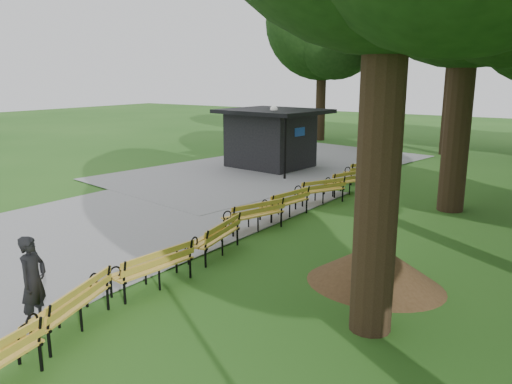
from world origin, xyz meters
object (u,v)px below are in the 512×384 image
Objects in this scene: bench_2 at (69,306)px; person at (33,281)px; bench_6 at (284,203)px; bench_8 at (345,182)px; bench_5 at (253,215)px; bench_4 at (214,237)px; bench_9 at (366,172)px; bench_3 at (152,267)px; lamp_post at (274,124)px; dirt_mound at (375,264)px; kiosk at (270,138)px; bench_7 at (319,190)px.

person is at bearing -90.00° from bench_2.
bench_6 is 3.92m from bench_8.
bench_2 and bench_5 have the same top height.
bench_4 and bench_5 have the same top height.
bench_6 is 1.00× the size of bench_9.
bench_3 is 1.00× the size of bench_6.
lamp_post is at bearing -165.80° from bench_4.
dirt_mound is 5.86m from bench_2.
kiosk reaches higher than bench_9.
bench_6 is at bearing -55.62° from lamp_post.
person is at bearing 31.61° from bench_9.
kiosk is 13.87m from bench_3.
dirt_mound is 1.25× the size of bench_7.
bench_5 is 1.62m from bench_6.
kiosk is 15.79m from bench_2.
bench_2 is at bearing 22.28° from bench_8.
bench_4 is at bearing 164.99° from bench_2.
bench_7 is (4.95, -4.76, -0.91)m from kiosk.
dirt_mound is at bearing -42.46° from kiosk.
bench_8 is (0.25, 3.91, 0.00)m from bench_6.
bench_8 is at bearing -27.37° from lamp_post.
dirt_mound is at bearing 49.05° from bench_8.
dirt_mound is at bearing 63.46° from bench_7.
bench_2 is 1.00× the size of bench_3.
person is at bearing -14.81° from bench_4.
bench_8 is at bearing -163.41° from bench_5.
lamp_post is 1.52× the size of bench_2.
bench_4 is at bearing 27.53° from bench_5.
kiosk is at bearing -164.55° from bench_4.
kiosk is 2.27× the size of bench_3.
bench_8 is (-3.87, 7.21, -0.01)m from dirt_mound.
bench_2 is 1.00× the size of bench_8.
bench_9 is at bearing -155.78° from bench_8.
bench_8 is (0.27, 5.54, 0.00)m from bench_5.
person is 2.31m from bench_3.
person is 0.84× the size of bench_2.
bench_4 is (4.56, -9.98, -1.66)m from lamp_post.
kiosk reaches higher than person.
bench_3 is at bearing 29.29° from bench_7.
bench_5 is at bearing -54.27° from kiosk.
person is at bearing 18.99° from bench_5.
bench_6 is 1.00× the size of bench_8.
kiosk is 6.93m from bench_7.
bench_2 is 1.00× the size of bench_4.
bench_9 is at bearing 112.96° from dirt_mound.
bench_5 is at bearing -61.61° from lamp_post.
person is at bearing -130.76° from dirt_mound.
kiosk is at bearing 132.59° from lamp_post.
bench_5 is at bearing 157.97° from dirt_mound.
kiosk is at bearing -106.98° from bench_7.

